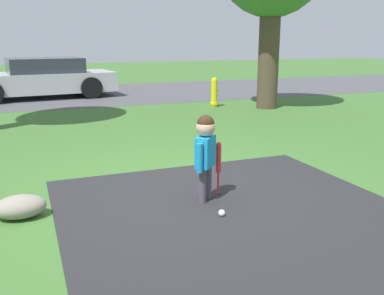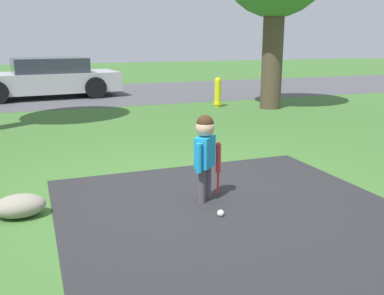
{
  "view_description": "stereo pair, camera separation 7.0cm",
  "coord_description": "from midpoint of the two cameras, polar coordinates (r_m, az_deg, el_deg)",
  "views": [
    {
      "loc": [
        -1.65,
        -4.48,
        1.75
      ],
      "look_at": [
        0.14,
        0.07,
        0.52
      ],
      "focal_mm": 40.0,
      "sensor_mm": 36.0,
      "label": 1
    },
    {
      "loc": [
        -1.59,
        -4.51,
        1.75
      ],
      "look_at": [
        0.14,
        0.07,
        0.52
      ],
      "focal_mm": 40.0,
      "sensor_mm": 36.0,
      "label": 2
    }
  ],
  "objects": [
    {
      "name": "ground_plane",
      "position": [
        5.09,
        -0.82,
        -6.0
      ],
      "size": [
        60.0,
        60.0,
        0.0
      ],
      "primitive_type": "plane",
      "color": "#3D6B2D"
    },
    {
      "name": "street_strip",
      "position": [
        14.62,
        -14.28,
        6.84
      ],
      "size": [
        40.0,
        6.0,
        0.01
      ],
      "color": "#4C4C51",
      "rests_on": "ground"
    },
    {
      "name": "child",
      "position": [
        4.66,
        2.17,
        0.2
      ],
      "size": [
        0.3,
        0.3,
        0.97
      ],
      "rotation": [
        0.0,
        0.0,
        0.79
      ],
      "color": "#4C4751",
      "rests_on": "ground"
    },
    {
      "name": "baseball_bat",
      "position": [
        4.91,
        3.93,
        -1.76
      ],
      "size": [
        0.06,
        0.06,
        0.63
      ],
      "color": "red",
      "rests_on": "ground"
    },
    {
      "name": "sports_ball",
      "position": [
        4.43,
        4.29,
        -8.72
      ],
      "size": [
        0.07,
        0.07,
        0.07
      ],
      "color": "white",
      "rests_on": "ground"
    },
    {
      "name": "fire_hydrant",
      "position": [
        11.57,
        3.62,
        7.33
      ],
      "size": [
        0.24,
        0.22,
        0.79
      ],
      "color": "yellow",
      "rests_on": "ground"
    },
    {
      "name": "parked_car",
      "position": [
        14.18,
        -18.89,
        8.69
      ],
      "size": [
        4.67,
        2.34,
        1.22
      ],
      "rotation": [
        0.0,
        0.0,
        3.24
      ],
      "color": "#B7B7BC",
      "rests_on": "ground"
    },
    {
      "name": "edging_rock",
      "position": [
        4.7,
        -21.58,
        -7.25
      ],
      "size": [
        0.51,
        0.35,
        0.24
      ],
      "color": "gray",
      "rests_on": "ground"
    }
  ]
}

